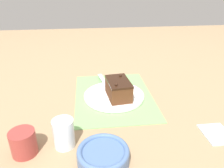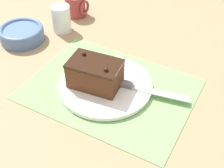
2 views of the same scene
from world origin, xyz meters
name	(u,v)px [view 2 (image 2 of 2)]	position (x,y,z in m)	size (l,w,h in m)	color
ground_plane	(110,89)	(0.00, 0.00, 0.00)	(3.00, 3.00, 0.00)	#9E7F5B
placemat_woven	(110,89)	(0.00, 0.00, 0.00)	(0.46, 0.34, 0.00)	#7AB266
cake_plate	(105,85)	(-0.01, 0.00, 0.01)	(0.27, 0.27, 0.01)	white
chocolate_cake	(95,74)	(-0.04, -0.02, 0.05)	(0.15, 0.11, 0.09)	#512D19
serving_knife	(133,86)	(0.06, 0.02, 0.02)	(0.23, 0.06, 0.01)	slate
drinking_glass	(61,19)	(-0.30, 0.19, 0.05)	(0.07, 0.07, 0.09)	white
small_bowl	(22,33)	(-0.39, 0.08, 0.03)	(0.15, 0.15, 0.05)	#4C6B9E
coffee_mug	(76,6)	(-0.32, 0.31, 0.04)	(0.09, 0.08, 0.08)	#993833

